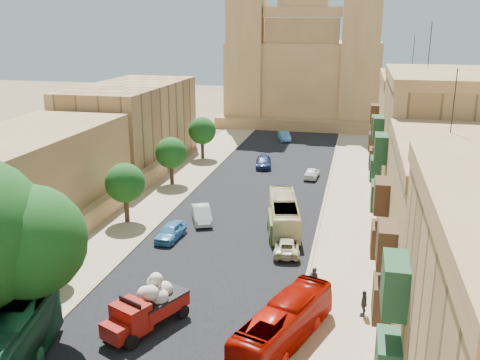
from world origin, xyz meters
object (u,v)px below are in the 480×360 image
at_px(red_truck, 147,306).
at_px(car_blue_b, 284,136).
at_px(street_tree_b, 125,183).
at_px(car_cream, 287,246).
at_px(olive_pickup, 280,227).
at_px(car_dkblue, 263,162).
at_px(street_tree_c, 171,153).
at_px(pedestrian_a, 314,281).
at_px(street_tree_a, 51,239).
at_px(pedestrian_c, 364,303).
at_px(church, 305,68).
at_px(car_blue_a, 171,232).
at_px(bus_cream_east, 284,213).
at_px(street_tree_d, 202,131).
at_px(bus_red_east, 284,324).
at_px(car_white_b, 312,173).
at_px(car_white_a, 202,214).

distance_m(red_truck, car_blue_b, 53.36).
bearing_deg(street_tree_b, car_cream, -13.55).
height_order(street_tree_b, olive_pickup, street_tree_b).
height_order(car_cream, car_dkblue, car_dkblue).
bearing_deg(street_tree_c, car_cream, -46.15).
relative_size(olive_pickup, car_dkblue, 1.00).
bearing_deg(pedestrian_a, street_tree_a, 31.39).
height_order(street_tree_a, pedestrian_c, street_tree_a).
xyz_separation_m(street_tree_c, red_truck, (8.44, -28.00, -2.15)).
height_order(red_truck, car_dkblue, red_truck).
bearing_deg(pedestrian_a, red_truck, 58.32).
height_order(church, car_dkblue, church).
bearing_deg(church, pedestrian_a, -83.22).
bearing_deg(car_blue_a, bus_cream_east, 31.74).
distance_m(street_tree_a, bus_cream_east, 19.64).
distance_m(olive_pickup, car_dkblue, 22.38).
bearing_deg(pedestrian_c, olive_pickup, -137.97).
bearing_deg(pedestrian_a, street_tree_c, -26.87).
relative_size(red_truck, car_blue_a, 1.45).
bearing_deg(car_blue_b, church, 68.88).
distance_m(street_tree_b, street_tree_d, 24.00).
height_order(street_tree_c, pedestrian_c, street_tree_c).
distance_m(car_blue_a, car_dkblue, 24.54).
distance_m(bus_red_east, car_blue_b, 53.79).
bearing_deg(church, street_tree_d, -108.09).
distance_m(street_tree_c, street_tree_d, 12.00).
xyz_separation_m(street_tree_a, car_cream, (15.00, 8.38, -2.59)).
height_order(red_truck, bus_cream_east, red_truck).
xyz_separation_m(street_tree_b, bus_cream_east, (14.00, 1.65, -2.31)).
height_order(car_blue_a, car_white_b, car_blue_a).
distance_m(street_tree_b, car_white_b, 23.41).
xyz_separation_m(street_tree_c, bus_red_east, (16.50, -27.92, -2.31)).
bearing_deg(car_dkblue, red_truck, -99.87).
distance_m(street_tree_c, olive_pickup, 18.91).
bearing_deg(red_truck, car_blue_b, 89.39).
distance_m(street_tree_c, red_truck, 29.33).
relative_size(bus_red_east, car_dkblue, 1.92).
distance_m(red_truck, car_cream, 14.04).
bearing_deg(street_tree_a, street_tree_d, 90.00).
bearing_deg(red_truck, street_tree_a, 154.61).
bearing_deg(street_tree_b, street_tree_c, 90.00).
xyz_separation_m(street_tree_d, car_dkblue, (8.66, -2.70, -3.02)).
xyz_separation_m(street_tree_b, street_tree_d, (0.00, 24.00, 0.05)).
relative_size(red_truck, pedestrian_c, 3.38).
height_order(olive_pickup, car_white_b, olive_pickup).
xyz_separation_m(bus_cream_east, car_white_a, (-7.44, -0.16, -0.62)).
height_order(bus_cream_east, car_blue_a, bus_cream_east).
bearing_deg(car_white_b, pedestrian_c, 106.15).
distance_m(street_tree_c, car_white_b, 16.29).
xyz_separation_m(street_tree_b, car_dkblue, (8.66, 21.30, -2.97)).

